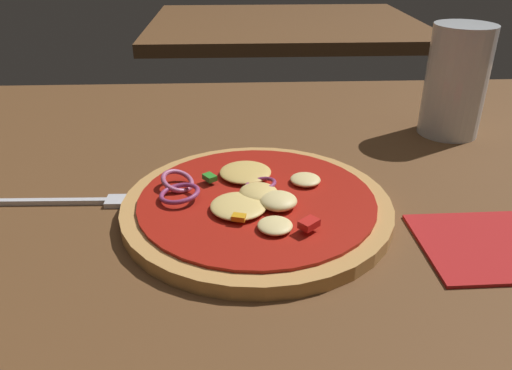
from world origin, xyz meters
The scene contains 6 objects.
dining_table centered at (0.00, 0.00, 0.02)m, with size 1.25×0.84×0.03m.
pizza centered at (-0.04, 0.00, 0.04)m, with size 0.24×0.24×0.03m.
fork centered at (-0.20, 0.02, 0.03)m, with size 0.16×0.02×0.01m.
beer_glass centered at (0.21, 0.18, 0.09)m, with size 0.07×0.07×0.13m.
napkin centered at (0.16, -0.06, 0.03)m, with size 0.13×0.10×0.00m.
background_table centered at (0.09, 1.01, 0.02)m, with size 0.72×0.59×0.03m.
Camera 1 is at (-0.06, -0.39, 0.26)m, focal length 35.08 mm.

